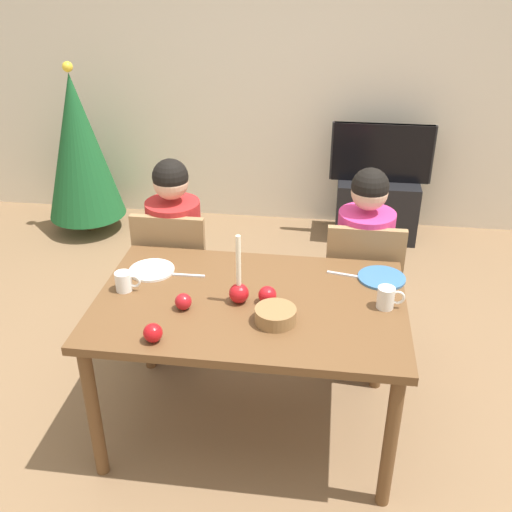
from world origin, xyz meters
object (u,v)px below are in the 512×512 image
Objects in this scene: person_left_child at (176,260)px; bowl_walnuts at (275,315)px; apple_by_right_mug at (153,333)px; dining_table at (250,315)px; apple_by_left_plate at (183,302)px; christmas_tree at (79,147)px; mug_left at (124,281)px; chair_right at (361,285)px; candle_centerpiece at (239,289)px; plate_right at (382,278)px; mug_right at (387,298)px; tv_stand at (376,208)px; tv at (382,153)px; person_right_child at (362,273)px; plate_left at (152,270)px; chair_left at (176,272)px; apple_near_candle at (267,295)px.

person_left_child is 6.60× the size of bowl_walnuts.
dining_table is at bearing 45.89° from apple_by_right_mug.
christmas_tree is at bearing 122.29° from apple_by_left_plate.
apple_by_right_mug is (0.17, -1.00, 0.22)m from person_left_child.
mug_left reaches higher than apple_by_right_mug.
chair_right is 2.71× the size of candle_centerpiece.
mug_right reaches higher than plate_right.
tv is at bearing 90.00° from tv_stand.
person_right_child is at bearing 50.49° from dining_table.
plate_left is 0.39m from apple_by_left_plate.
dining_table is 1.19× the size of person_left_child.
plate_right is 0.63m from bowl_walnuts.
chair_left is 0.65× the size of christmas_tree.
apple_by_left_plate is (-0.28, -0.11, 0.12)m from dining_table.
christmas_tree reaches higher than candle_centerpiece.
dining_table is at bearing -177.91° from mug_right.
candle_centerpiece is at bearing -24.79° from plate_left.
apple_near_candle is at bearing 4.09° from candle_centerpiece.
person_right_child is 1.70m from tv_stand.
chair_right is 0.81m from apple_near_candle.
bowl_walnuts is (0.13, -0.15, 0.12)m from dining_table.
apple_near_candle is at bearing -151.40° from plate_right.
chair_left is 0.77× the size of person_left_child.
bowl_walnuts is (1.81, -2.25, 0.06)m from christmas_tree.
tv_stand is 2.66m from apple_by_left_plate.
tv reaches higher than apple_near_candle.
mug_left is 1.51× the size of apple_by_right_mug.
plate_right is 0.59m from apple_near_candle.
person_right_child is 1.48× the size of tv.
person_right_child is 0.66m from mug_right.
christmas_tree reaches higher than apple_by_right_mug.
apple_near_candle is at bearing -50.25° from christmas_tree.
dining_table is 6.16× the size of plate_right.
tv is at bearing 54.16° from chair_left.
chair_right is at bearing -95.97° from tv.
tv reaches higher than chair_right.
chair_right reaches higher than plate_left.
dining_table is 1.56× the size of chair_right.
person_right_child is 2.65m from christmas_tree.
chair_left is at bearing 126.88° from candle_centerpiece.
plate_right reaches higher than tv_stand.
bowl_walnuts is at bearing -103.16° from tv_stand.
mug_right is at bearing -42.34° from christmas_tree.
apple_near_candle is at bearing -124.56° from person_right_child.
plate_right is 2.78× the size of apple_near_candle.
tv is 2.52m from bowl_walnuts.
chair_left is 3.96× the size of plate_right.
christmas_tree is 7.76× the size of bowl_walnuts.
dining_table is at bearing -107.04° from tv_stand.
apple_near_candle is 0.37m from apple_by_left_plate.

